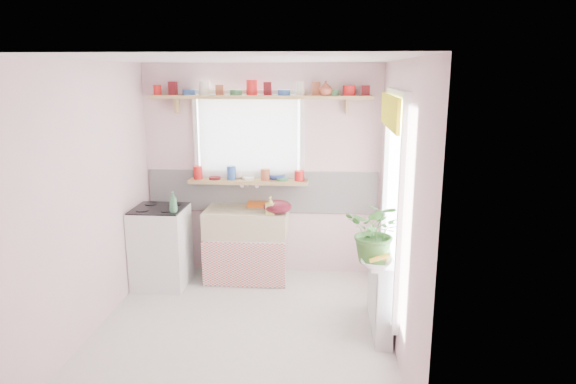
{
  "coord_description": "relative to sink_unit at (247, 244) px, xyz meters",
  "views": [
    {
      "loc": [
        0.79,
        -4.36,
        2.4
      ],
      "look_at": [
        0.39,
        0.55,
        1.24
      ],
      "focal_mm": 32.0,
      "sensor_mm": 36.0,
      "label": 1
    }
  ],
  "objects": [
    {
      "name": "sill_crockery",
      "position": [
        -0.02,
        0.19,
        0.78
      ],
      "size": [
        1.35,
        0.11,
        0.12
      ],
      "color": "red",
      "rests_on": "windowsill"
    },
    {
      "name": "colander",
      "position": [
        0.38,
        -0.12,
        0.49
      ],
      "size": [
        0.37,
        0.37,
        0.15
      ],
      "primitive_type": "ellipsoid",
      "rotation": [
        0.0,
        0.0,
        -0.16
      ],
      "color": "#530E1B",
      "rests_on": "sink_unit"
    },
    {
      "name": "cooker",
      "position": [
        -0.95,
        -0.24,
        0.03
      ],
      "size": [
        0.58,
        0.58,
        0.93
      ],
      "color": "white",
      "rests_on": "ground"
    },
    {
      "name": "windowsill",
      "position": [
        -0.0,
        0.19,
        0.71
      ],
      "size": [
        1.4,
        0.22,
        0.04
      ],
      "primitive_type": "cube",
      "color": "tan",
      "rests_on": "room"
    },
    {
      "name": "dish_tray",
      "position": [
        0.17,
        0.21,
        0.44
      ],
      "size": [
        0.39,
        0.3,
        0.04
      ],
      "primitive_type": "cube",
      "rotation": [
        0.0,
        0.0,
        0.06
      ],
      "color": "#DF5B13",
      "rests_on": "sink_unit"
    },
    {
      "name": "soap_bottle_sink",
      "position": [
        0.31,
        -0.19,
        0.52
      ],
      "size": [
        0.11,
        0.11,
        0.2
      ],
      "primitive_type": "imported",
      "rotation": [
        0.0,
        0.0,
        -0.27
      ],
      "color": "#D0C95C",
      "rests_on": "sink_unit"
    },
    {
      "name": "sink_unit",
      "position": [
        0.0,
        0.0,
        0.0
      ],
      "size": [
        0.95,
        0.65,
        1.11
      ],
      "color": "white",
      "rests_on": "ground"
    },
    {
      "name": "radiator_ledge",
      "position": [
        1.45,
        -1.09,
        -0.03
      ],
      "size": [
        0.22,
        0.95,
        0.78
      ],
      "color": "white",
      "rests_on": "ground"
    },
    {
      "name": "shelf_vase",
      "position": [
        0.89,
        0.12,
        1.79
      ],
      "size": [
        0.2,
        0.2,
        0.16
      ],
      "primitive_type": "imported",
      "rotation": [
        0.0,
        0.0,
        0.32
      ],
      "color": "#A04631",
      "rests_on": "pine_shelf"
    },
    {
      "name": "herb_pot",
      "position": [
        1.36,
        -0.9,
        0.44
      ],
      "size": [
        0.11,
        0.08,
        0.19
      ],
      "primitive_type": "imported",
      "rotation": [
        0.0,
        0.0,
        0.15
      ],
      "color": "#2C6729",
      "rests_on": "radiator_ledge"
    },
    {
      "name": "cooker_bottle",
      "position": [
        -0.73,
        -0.41,
        0.6
      ],
      "size": [
        0.09,
        0.09,
        0.23
      ],
      "primitive_type": "imported",
      "rotation": [
        0.0,
        0.0,
        0.07
      ],
      "color": "#408052",
      "rests_on": "cooker"
    },
    {
      "name": "room",
      "position": [
        0.81,
        -0.43,
        0.94
      ],
      "size": [
        3.2,
        3.2,
        3.2
      ],
      "color": "beige",
      "rests_on": "ground"
    },
    {
      "name": "sill_cup",
      "position": [
        -0.14,
        0.25,
        0.78
      ],
      "size": [
        0.14,
        0.14,
        0.1
      ],
      "primitive_type": "imported",
      "rotation": [
        0.0,
        0.0,
        0.16
      ],
      "color": "beige",
      "rests_on": "windowsill"
    },
    {
      "name": "sill_bowl",
      "position": [
        0.33,
        0.25,
        0.76
      ],
      "size": [
        0.25,
        0.25,
        0.07
      ],
      "primitive_type": "imported",
      "rotation": [
        0.0,
        0.0,
        -0.24
      ],
      "color": "#3144A0",
      "rests_on": "windowsill"
    },
    {
      "name": "fruit_bowl",
      "position": [
        1.36,
        -1.49,
        0.38
      ],
      "size": [
        0.32,
        0.32,
        0.07
      ],
      "primitive_type": "imported",
      "rotation": [
        0.0,
        0.0,
        -0.22
      ],
      "color": "white",
      "rests_on": "radiator_ledge"
    },
    {
      "name": "pine_shelf",
      "position": [
        0.15,
        0.18,
        1.69
      ],
      "size": [
        2.52,
        0.24,
        0.04
      ],
      "primitive_type": "cube",
      "color": "tan",
      "rests_on": "room"
    },
    {
      "name": "fruit",
      "position": [
        1.37,
        -1.49,
        0.43
      ],
      "size": [
        0.2,
        0.14,
        0.1
      ],
      "color": "#F15D14",
      "rests_on": "fruit_bowl"
    },
    {
      "name": "jade_plant",
      "position": [
        1.36,
        -1.39,
        0.62
      ],
      "size": [
        0.64,
        0.6,
        0.56
      ],
      "primitive_type": "imported",
      "rotation": [
        0.0,
        0.0,
        -0.41
      ],
      "color": "#366628",
      "rests_on": "radiator_ledge"
    },
    {
      "name": "shelf_crockery",
      "position": [
        0.15,
        0.18,
        1.76
      ],
      "size": [
        2.47,
        0.11,
        0.12
      ],
      "color": "red",
      "rests_on": "pine_shelf"
    }
  ]
}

